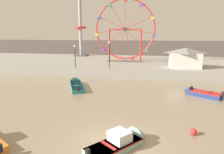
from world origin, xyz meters
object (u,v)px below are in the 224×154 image
(motorboat_teal_painted, at_px, (76,84))
(motorboat_seafoam, at_px, (125,140))
(mooring_buoy_orange, at_px, (193,132))
(carnival_booth_white_ticket, at_px, (185,57))
(motorboat_navy_blue, at_px, (199,93))
(promenade_lamp_far, at_px, (109,51))
(ferris_wheel_red_frame, at_px, (125,30))
(drop_tower_steel_tower, at_px, (80,27))
(promenade_lamp_near, at_px, (75,53))

(motorboat_teal_painted, height_order, motorboat_seafoam, motorboat_seafoam)
(motorboat_seafoam, relative_size, mooring_buoy_orange, 9.36)
(motorboat_teal_painted, distance_m, carnival_booth_white_ticket, 16.71)
(carnival_booth_white_ticket, bearing_deg, motorboat_navy_blue, -92.32)
(motorboat_teal_painted, distance_m, promenade_lamp_far, 7.82)
(motorboat_teal_painted, bearing_deg, motorboat_navy_blue, -119.61)
(motorboat_navy_blue, xyz_separation_m, promenade_lamp_far, (-11.11, 7.41, 3.62))
(mooring_buoy_orange, bearing_deg, carnival_booth_white_ticket, 83.64)
(motorboat_teal_painted, bearing_deg, ferris_wheel_red_frame, -41.22)
(mooring_buoy_orange, bearing_deg, promenade_lamp_far, 118.03)
(ferris_wheel_red_frame, distance_m, drop_tower_steel_tower, 13.86)
(drop_tower_steel_tower, xyz_separation_m, promenade_lamp_near, (4.70, -16.26, -4.35))
(motorboat_teal_painted, height_order, promenade_lamp_far, promenade_lamp_far)
(motorboat_seafoam, height_order, drop_tower_steel_tower, drop_tower_steel_tower)
(motorboat_teal_painted, bearing_deg, promenade_lamp_near, -4.37)
(ferris_wheel_red_frame, relative_size, carnival_booth_white_ticket, 2.29)
(promenade_lamp_far, bearing_deg, motorboat_teal_painted, -114.74)
(motorboat_seafoam, xyz_separation_m, motorboat_navy_blue, (6.38, 11.24, -0.00))
(ferris_wheel_red_frame, relative_size, promenade_lamp_near, 3.30)
(ferris_wheel_red_frame, bearing_deg, promenade_lamp_far, -98.87)
(carnival_booth_white_ticket, xyz_separation_m, promenade_lamp_near, (-16.26, -2.68, 0.69))
(mooring_buoy_orange, bearing_deg, ferris_wheel_red_frame, 107.16)
(ferris_wheel_red_frame, height_order, drop_tower_steel_tower, drop_tower_steel_tower)
(promenade_lamp_far, bearing_deg, motorboat_seafoam, -75.79)
(motorboat_navy_blue, height_order, carnival_booth_white_ticket, carnival_booth_white_ticket)
(motorboat_seafoam, bearing_deg, promenade_lamp_near, 66.94)
(ferris_wheel_red_frame, xyz_separation_m, promenade_lamp_near, (-6.48, -8.13, -3.36))
(motorboat_teal_painted, relative_size, promenade_lamp_far, 1.49)
(drop_tower_steel_tower, bearing_deg, mooring_buoy_orange, -60.18)
(motorboat_navy_blue, bearing_deg, motorboat_teal_painted, 27.56)
(drop_tower_steel_tower, relative_size, carnival_booth_white_ticket, 3.22)
(motorboat_teal_painted, relative_size, mooring_buoy_orange, 13.34)
(carnival_booth_white_ticket, height_order, promenade_lamp_near, promenade_lamp_near)
(ferris_wheel_red_frame, height_order, promenade_lamp_far, ferris_wheel_red_frame)
(motorboat_seafoam, xyz_separation_m, promenade_lamp_far, (-4.72, 18.66, 3.62))
(motorboat_navy_blue, distance_m, mooring_buoy_orange, 9.53)
(drop_tower_steel_tower, bearing_deg, motorboat_navy_blue, -48.23)
(motorboat_seafoam, xyz_separation_m, drop_tower_steel_tower, (-14.66, 34.80, 7.65))
(motorboat_teal_painted, distance_m, drop_tower_steel_tower, 24.73)
(motorboat_teal_painted, xyz_separation_m, mooring_buoy_orange, (11.78, -10.39, -0.05))
(drop_tower_steel_tower, bearing_deg, ferris_wheel_red_frame, -36.00)
(motorboat_navy_blue, distance_m, drop_tower_steel_tower, 32.50)
(promenade_lamp_near, distance_m, promenade_lamp_far, 5.24)
(promenade_lamp_near, bearing_deg, drop_tower_steel_tower, 106.13)
(motorboat_teal_painted, bearing_deg, promenade_lamp_far, -49.78)
(ferris_wheel_red_frame, bearing_deg, motorboat_navy_blue, -57.44)
(motorboat_teal_painted, distance_m, mooring_buoy_orange, 15.71)
(motorboat_teal_painted, distance_m, motorboat_seafoam, 14.52)
(motorboat_teal_painted, height_order, drop_tower_steel_tower, drop_tower_steel_tower)
(promenade_lamp_near, relative_size, mooring_buoy_orange, 7.69)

